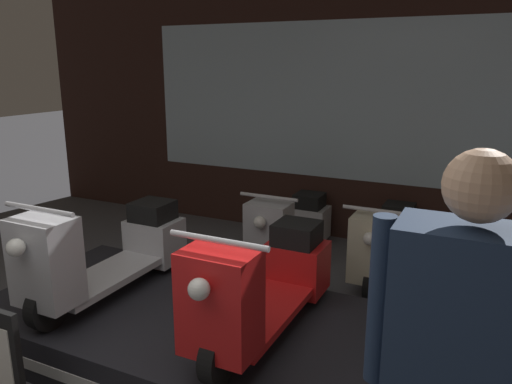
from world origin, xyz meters
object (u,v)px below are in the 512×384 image
(scooter_backrow_1, at_px, (387,244))
(person_right_browsing, at_px, (461,360))
(scooter_backrow_0, at_px, (290,229))
(scooter_display_left, at_px, (107,252))
(scooter_display_right, at_px, (264,285))

(scooter_backrow_1, relative_size, person_right_browsing, 0.88)
(scooter_backrow_1, bearing_deg, scooter_backrow_0, 180.00)
(scooter_backrow_0, relative_size, person_right_browsing, 0.88)
(scooter_display_left, bearing_deg, scooter_backrow_1, 49.56)
(scooter_display_left, height_order, person_right_browsing, person_right_browsing)
(scooter_display_left, relative_size, scooter_display_right, 1.00)
(scooter_display_left, xyz_separation_m, scooter_display_right, (1.25, 0.00, 0.00))
(scooter_display_right, bearing_deg, scooter_backrow_1, 78.87)
(scooter_backrow_0, bearing_deg, scooter_backrow_1, 0.00)
(scooter_display_left, bearing_deg, scooter_backrow_0, 70.97)
(scooter_display_left, bearing_deg, person_right_browsing, -22.32)
(scooter_backrow_1, distance_m, person_right_browsing, 3.09)
(scooter_backrow_0, relative_size, scooter_backrow_1, 1.00)
(scooter_display_right, bearing_deg, scooter_backrow_0, 107.25)
(scooter_display_left, bearing_deg, scooter_display_right, 0.00)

